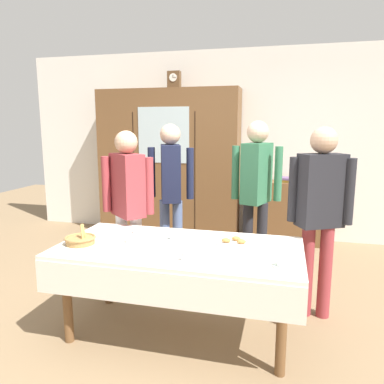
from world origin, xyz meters
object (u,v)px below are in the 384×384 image
Objects in this scene: mantel_clock at (174,80)px; spoon_near_left at (121,231)px; tea_cup_front_edge at (187,257)px; person_behind_table_right at (256,184)px; tea_cup_near_right at (175,237)px; book_stack at (286,179)px; bookshelf_low at (284,212)px; person_near_right_end at (320,205)px; dining_table at (178,259)px; tea_cup_center at (138,231)px; pastry_plate at (234,242)px; bread_basket at (80,240)px; person_beside_shelf at (171,184)px; wall_cabinet at (169,164)px; tea_cup_back_edge at (283,263)px; person_behind_table_left at (128,197)px; spoon_center at (283,252)px; tea_cup_near_left at (131,240)px.

spoon_near_left is at bearing -84.81° from mantel_clock.
person_behind_table_right is at bearing 77.71° from tea_cup_front_edge.
book_stack is at bearing 70.98° from tea_cup_near_right.
bookshelf_low is at bearing 77.60° from tea_cup_front_edge.
tea_cup_near_right is 1.23m from person_near_right_end.
tea_cup_center is (-0.43, 0.25, 0.12)m from dining_table.
pastry_plate is 0.17× the size of person_behind_table_right.
person_beside_shelf is at bearing 76.97° from bread_basket.
wall_cabinet reaches higher than tea_cup_front_edge.
person_behind_table_left is at bearing 150.63° from tea_cup_back_edge.
book_stack reaches higher than bookshelf_low.
wall_cabinet reaches higher than book_stack.
spoon_near_left is at bearing -120.26° from book_stack.
book_stack is at bearing 73.56° from dining_table.
person_near_right_end is (1.96, -2.00, -0.08)m from wall_cabinet.
bookshelf_low is (1.68, 0.05, -0.64)m from wall_cabinet.
person_beside_shelf is (-1.22, 1.18, 0.28)m from spoon_center.
person_beside_shelf reaches higher than book_stack.
book_stack is 2.68m from tea_cup_center.
tea_cup_near_left is at bearing -87.19° from person_beside_shelf.
person_behind_table_right reaches higher than spoon_near_left.
dining_table is at bearing -70.84° from wall_cabinet.
spoon_near_left is at bearing 143.43° from tea_cup_front_edge.
tea_cup_back_edge reaches higher than pastry_plate.
book_stack is 1.86m from person_beside_shelf.
mantel_clock is 2.78m from spoon_near_left.
spoon_center is (1.53, 0.18, -0.03)m from bread_basket.
spoon_near_left is at bearing 174.26° from pastry_plate.
tea_cup_near_right is at bearing 116.80° from tea_cup_front_edge.
person_behind_table_left is at bearing 82.85° from bread_basket.
tea_cup_front_edge is (0.14, -0.26, 0.12)m from dining_table.
bread_basket is (-1.54, -2.75, 0.33)m from bookshelf_low.
spoon_near_left is 0.07× the size of person_beside_shelf.
tea_cup_near_left is at bearing -152.16° from tea_cup_near_right.
tea_cup_back_edge reaches higher than spoon_near_left.
tea_cup_near_right is at bearing -159.51° from person_near_right_end.
person_near_right_end is at bearing 29.01° from dining_table.
book_stack is (-0.00, 0.00, 0.46)m from bookshelf_low.
tea_cup_near_right is 1.28m from person_behind_table_right.
dining_table is 0.67m from spoon_near_left.
person_behind_table_right is at bearing 48.80° from tea_cup_center.
spoon_near_left is (-1.37, 0.21, 0.00)m from spoon_center.
book_stack is 0.80× the size of pastry_plate.
person_behind_table_right reaches higher than spoon_center.
spoon_center is at bearing -20.34° from person_behind_table_left.
tea_cup_back_edge is at bearing 4.63° from tea_cup_front_edge.
mantel_clock is 2.02× the size of spoon_center.
person_behind_table_left is (0.14, -1.99, -1.30)m from mantel_clock.
person_near_right_end is (1.13, 0.42, 0.24)m from tea_cup_near_right.
spoon_center is 0.07× the size of person_near_right_end.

